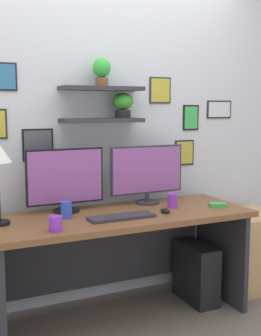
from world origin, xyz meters
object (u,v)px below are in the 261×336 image
(monitor_right, at_px, (147,173))
(computer_mouse, at_px, (165,211))
(monitor_left, at_px, (65,179))
(desk, at_px, (117,241))
(keyboard, at_px, (122,217))
(scissors_tray, at_px, (218,205))
(water_cup, at_px, (66,210))
(coffee_mug, at_px, (55,224))
(drawer_cabinet, at_px, (250,249))
(computer_tower_right, at_px, (196,273))
(pen_cup, at_px, (172,201))

(monitor_right, distance_m, computer_mouse, 0.39)
(monitor_left, distance_m, computer_mouse, 0.72)
(desk, distance_m, keyboard, 0.28)
(monitor_right, distance_m, scissors_tray, 0.57)
(keyboard, relative_size, water_cup, 4.00)
(monitor_left, relative_size, coffee_mug, 6.02)
(desk, xyz_separation_m, drawer_cabinet, (1.21, 0.04, -0.24))
(scissors_tray, distance_m, water_cup, 1.10)
(monitor_right, xyz_separation_m, water_cup, (-0.68, -0.18, -0.18))
(keyboard, relative_size, drawer_cabinet, 0.72)
(monitor_left, height_order, drawer_cabinet, monitor_left)
(desk, height_order, computer_tower_right, desk)
(monitor_left, distance_m, pen_cup, 0.78)
(computer_mouse, bearing_deg, drawer_cabinet, 12.73)
(monitor_right, distance_m, computer_tower_right, 0.85)
(monitor_left, xyz_separation_m, computer_mouse, (0.60, -0.33, -0.21))
(computer_mouse, distance_m, scissors_tray, 0.44)
(drawer_cabinet, relative_size, computer_tower_right, 1.38)
(keyboard, relative_size, pen_cup, 4.40)
(monitor_right, xyz_separation_m, drawer_cabinet, (0.90, -0.12, -0.68))
(coffee_mug, distance_m, pen_cup, 0.96)
(monitor_left, relative_size, water_cup, 4.93)
(desk, relative_size, scissors_tray, 14.98)
(coffee_mug, xyz_separation_m, scissors_tray, (1.24, 0.13, -0.03))
(computer_mouse, bearing_deg, coffee_mug, -171.40)
(pen_cup, bearing_deg, keyboard, -163.96)
(coffee_mug, bearing_deg, monitor_right, 28.45)
(water_cup, xyz_separation_m, drawer_cabinet, (1.58, 0.06, -0.50))
(keyboard, relative_size, computer_tower_right, 1.00)
(desk, height_order, pen_cup, pen_cup)
(water_cup, bearing_deg, keyboard, -26.47)
(scissors_tray, bearing_deg, desk, 167.95)
(monitor_left, relative_size, pen_cup, 5.42)
(desk, bearing_deg, computer_tower_right, -2.56)
(coffee_mug, relative_size, water_cup, 0.82)
(computer_mouse, distance_m, water_cup, 0.67)
(monitor_left, relative_size, drawer_cabinet, 0.89)
(computer_mouse, height_order, coffee_mug, coffee_mug)
(monitor_right, bearing_deg, scissors_tray, -37.24)
(monitor_right, distance_m, coffee_mug, 0.96)
(monitor_left, height_order, water_cup, monitor_left)
(desk, height_order, drawer_cabinet, desk)
(scissors_tray, bearing_deg, drawer_cabinet, 22.25)
(computer_mouse, bearing_deg, desk, 149.84)
(monitor_right, bearing_deg, keyboard, -136.63)
(coffee_mug, relative_size, scissors_tray, 0.75)
(scissors_tray, distance_m, computer_tower_right, 0.56)
(drawer_cabinet, distance_m, computer_tower_right, 0.59)
(monitor_right, bearing_deg, computer_mouse, -94.69)
(monitor_right, height_order, water_cup, monitor_right)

